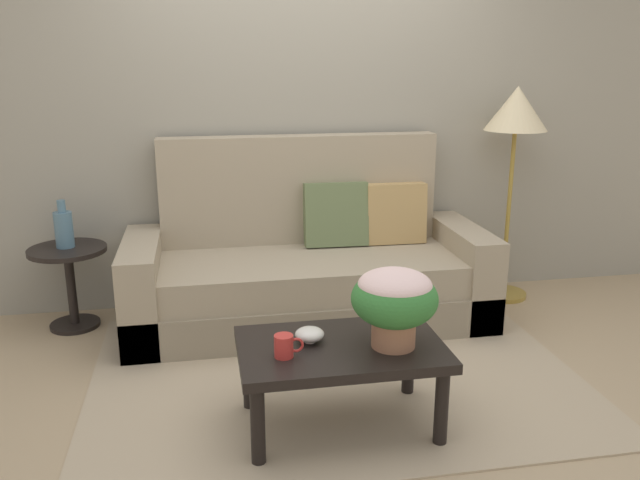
{
  "coord_description": "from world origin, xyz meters",
  "views": [
    {
      "loc": [
        -0.66,
        -3.07,
        1.67
      ],
      "look_at": [
        -0.06,
        0.18,
        0.73
      ],
      "focal_mm": 36.56,
      "sensor_mm": 36.0,
      "label": 1
    }
  ],
  "objects_px": {
    "couch": "(309,269)",
    "floor_lamp": "(516,123)",
    "table_vase": "(64,228)",
    "side_table": "(70,272)",
    "potted_plant": "(395,298)",
    "coffee_mug": "(285,346)",
    "snack_bowl": "(310,334)",
    "coffee_table": "(341,356)"
  },
  "relations": [
    {
      "from": "side_table",
      "to": "coffee_mug",
      "type": "distance_m",
      "value": 1.92
    },
    {
      "from": "table_vase",
      "to": "snack_bowl",
      "type": "bearing_deg",
      "value": -47.36
    },
    {
      "from": "coffee_mug",
      "to": "couch",
      "type": "bearing_deg",
      "value": 76.24
    },
    {
      "from": "table_vase",
      "to": "potted_plant",
      "type": "bearing_deg",
      "value": -42.48
    },
    {
      "from": "snack_bowl",
      "to": "table_vase",
      "type": "bearing_deg",
      "value": 132.64
    },
    {
      "from": "coffee_table",
      "to": "coffee_mug",
      "type": "xyz_separation_m",
      "value": [
        -0.27,
        -0.08,
        0.11
      ]
    },
    {
      "from": "couch",
      "to": "coffee_table",
      "type": "relative_size",
      "value": 2.45
    },
    {
      "from": "coffee_mug",
      "to": "snack_bowl",
      "type": "distance_m",
      "value": 0.18
    },
    {
      "from": "side_table",
      "to": "table_vase",
      "type": "distance_m",
      "value": 0.28
    },
    {
      "from": "couch",
      "to": "floor_lamp",
      "type": "distance_m",
      "value": 1.7
    },
    {
      "from": "potted_plant",
      "to": "coffee_table",
      "type": "bearing_deg",
      "value": 165.3
    },
    {
      "from": "couch",
      "to": "snack_bowl",
      "type": "distance_m",
      "value": 1.28
    },
    {
      "from": "couch",
      "to": "potted_plant",
      "type": "xyz_separation_m",
      "value": [
        0.15,
        -1.37,
        0.3
      ]
    },
    {
      "from": "floor_lamp",
      "to": "coffee_mug",
      "type": "height_order",
      "value": "floor_lamp"
    },
    {
      "from": "floor_lamp",
      "to": "potted_plant",
      "type": "bearing_deg",
      "value": -130.17
    },
    {
      "from": "potted_plant",
      "to": "snack_bowl",
      "type": "bearing_deg",
      "value": 163.07
    },
    {
      "from": "floor_lamp",
      "to": "table_vase",
      "type": "xyz_separation_m",
      "value": [
        -2.94,
        -0.0,
        -0.59
      ]
    },
    {
      "from": "coffee_table",
      "to": "side_table",
      "type": "distance_m",
      "value": 2.03
    },
    {
      "from": "snack_bowl",
      "to": "coffee_table",
      "type": "bearing_deg",
      "value": -20.55
    },
    {
      "from": "floor_lamp",
      "to": "potted_plant",
      "type": "height_order",
      "value": "floor_lamp"
    },
    {
      "from": "couch",
      "to": "floor_lamp",
      "type": "height_order",
      "value": "floor_lamp"
    },
    {
      "from": "snack_bowl",
      "to": "coffee_mug",
      "type": "bearing_deg",
      "value": -135.4
    },
    {
      "from": "couch",
      "to": "floor_lamp",
      "type": "xyz_separation_m",
      "value": [
        1.44,
        0.15,
        0.9
      ]
    },
    {
      "from": "floor_lamp",
      "to": "table_vase",
      "type": "height_order",
      "value": "floor_lamp"
    },
    {
      "from": "couch",
      "to": "coffee_mug",
      "type": "distance_m",
      "value": 1.44
    },
    {
      "from": "couch",
      "to": "coffee_mug",
      "type": "xyz_separation_m",
      "value": [
        -0.34,
        -1.39,
        0.13
      ]
    },
    {
      "from": "side_table",
      "to": "table_vase",
      "type": "height_order",
      "value": "table_vase"
    },
    {
      "from": "side_table",
      "to": "potted_plant",
      "type": "xyz_separation_m",
      "value": [
        1.65,
        -1.5,
        0.28
      ]
    },
    {
      "from": "coffee_table",
      "to": "snack_bowl",
      "type": "bearing_deg",
      "value": 159.45
    },
    {
      "from": "coffee_mug",
      "to": "snack_bowl",
      "type": "xyz_separation_m",
      "value": [
        0.13,
        0.13,
        -0.01
      ]
    },
    {
      "from": "snack_bowl",
      "to": "table_vase",
      "type": "height_order",
      "value": "table_vase"
    },
    {
      "from": "coffee_mug",
      "to": "snack_bowl",
      "type": "relative_size",
      "value": 0.97
    },
    {
      "from": "coffee_mug",
      "to": "side_table",
      "type": "bearing_deg",
      "value": 127.24
    },
    {
      "from": "potted_plant",
      "to": "table_vase",
      "type": "bearing_deg",
      "value": 137.52
    },
    {
      "from": "potted_plant",
      "to": "coffee_mug",
      "type": "relative_size",
      "value": 2.97
    },
    {
      "from": "coffee_table",
      "to": "side_table",
      "type": "relative_size",
      "value": 1.77
    },
    {
      "from": "couch",
      "to": "coffee_mug",
      "type": "relative_size",
      "value": 17.5
    },
    {
      "from": "side_table",
      "to": "coffee_mug",
      "type": "bearing_deg",
      "value": -52.76
    },
    {
      "from": "coffee_mug",
      "to": "table_vase",
      "type": "bearing_deg",
      "value": 127.17
    },
    {
      "from": "table_vase",
      "to": "coffee_mug",
      "type": "bearing_deg",
      "value": -52.83
    },
    {
      "from": "coffee_mug",
      "to": "snack_bowl",
      "type": "bearing_deg",
      "value": 44.6
    },
    {
      "from": "couch",
      "to": "table_vase",
      "type": "distance_m",
      "value": 1.55
    }
  ]
}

